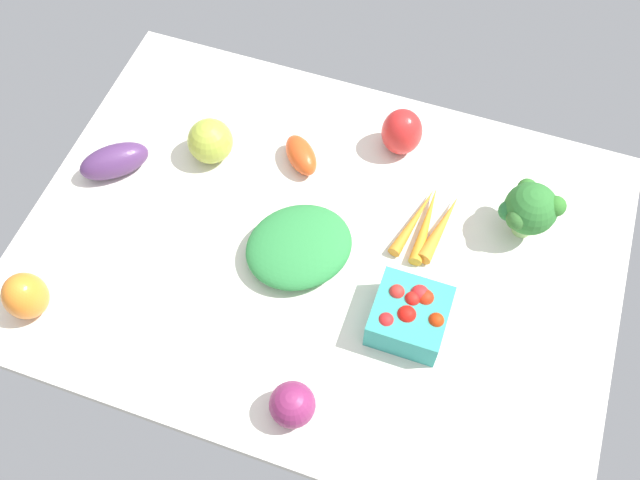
{
  "coord_description": "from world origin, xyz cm",
  "views": [
    {
      "loc": [
        -20.99,
        60.47,
        113.1
      ],
      "look_at": [
        0.0,
        0.0,
        4.0
      ],
      "focal_mm": 40.79,
      "sensor_mm": 36.0,
      "label": 1
    }
  ],
  "objects_px": {
    "broccoli_head": "(530,209)",
    "heirloom_tomato_green": "(210,141)",
    "carrot_bunch": "(429,224)",
    "red_onion_center": "(292,405)",
    "leafy_greens_clump": "(299,246)",
    "bell_pepper_red": "(402,132)",
    "roma_tomato": "(301,155)",
    "berry_basket": "(410,315)",
    "eggplant": "(114,161)",
    "bell_pepper_orange": "(25,296)"
  },
  "relations": [
    {
      "from": "eggplant",
      "to": "berry_basket",
      "type": "relative_size",
      "value": 1.08
    },
    {
      "from": "roma_tomato",
      "to": "berry_basket",
      "type": "relative_size",
      "value": 0.78
    },
    {
      "from": "heirloom_tomato_green",
      "to": "broccoli_head",
      "type": "bearing_deg",
      "value": -177.44
    },
    {
      "from": "leafy_greens_clump",
      "to": "bell_pepper_red",
      "type": "height_order",
      "value": "bell_pepper_red"
    },
    {
      "from": "carrot_bunch",
      "to": "bell_pepper_red",
      "type": "relative_size",
      "value": 1.75
    },
    {
      "from": "roma_tomato",
      "to": "red_onion_center",
      "type": "height_order",
      "value": "red_onion_center"
    },
    {
      "from": "red_onion_center",
      "to": "heirloom_tomato_green",
      "type": "distance_m",
      "value": 0.52
    },
    {
      "from": "leafy_greens_clump",
      "to": "berry_basket",
      "type": "distance_m",
      "value": 0.23
    },
    {
      "from": "bell_pepper_orange",
      "to": "eggplant",
      "type": "xyz_separation_m",
      "value": [
        -0.0,
        -0.3,
        -0.01
      ]
    },
    {
      "from": "carrot_bunch",
      "to": "bell_pepper_orange",
      "type": "height_order",
      "value": "bell_pepper_orange"
    },
    {
      "from": "broccoli_head",
      "to": "berry_basket",
      "type": "relative_size",
      "value": 0.98
    },
    {
      "from": "roma_tomato",
      "to": "bell_pepper_orange",
      "type": "height_order",
      "value": "bell_pepper_orange"
    },
    {
      "from": "roma_tomato",
      "to": "bell_pepper_orange",
      "type": "distance_m",
      "value": 0.54
    },
    {
      "from": "bell_pepper_orange",
      "to": "berry_basket",
      "type": "xyz_separation_m",
      "value": [
        -0.6,
        -0.18,
        -0.01
      ]
    },
    {
      "from": "eggplant",
      "to": "broccoli_head",
      "type": "bearing_deg",
      "value": 147.02
    },
    {
      "from": "bell_pepper_orange",
      "to": "eggplant",
      "type": "bearing_deg",
      "value": -90.42
    },
    {
      "from": "bell_pepper_red",
      "to": "eggplant",
      "type": "bearing_deg",
      "value": 25.02
    },
    {
      "from": "carrot_bunch",
      "to": "roma_tomato",
      "type": "xyz_separation_m",
      "value": [
        0.26,
        -0.06,
        0.01
      ]
    },
    {
      "from": "carrot_bunch",
      "to": "heirloom_tomato_green",
      "type": "xyz_separation_m",
      "value": [
        0.43,
        -0.02,
        0.03
      ]
    },
    {
      "from": "leafy_greens_clump",
      "to": "berry_basket",
      "type": "bearing_deg",
      "value": 162.97
    },
    {
      "from": "red_onion_center",
      "to": "bell_pepper_red",
      "type": "height_order",
      "value": "bell_pepper_red"
    },
    {
      "from": "bell_pepper_orange",
      "to": "berry_basket",
      "type": "bearing_deg",
      "value": -163.55
    },
    {
      "from": "leafy_greens_clump",
      "to": "heirloom_tomato_green",
      "type": "bearing_deg",
      "value": -33.18
    },
    {
      "from": "bell_pepper_red",
      "to": "roma_tomato",
      "type": "bearing_deg",
      "value": 30.15
    },
    {
      "from": "heirloom_tomato_green",
      "to": "roma_tomato",
      "type": "bearing_deg",
      "value": -167.25
    },
    {
      "from": "leafy_greens_clump",
      "to": "roma_tomato",
      "type": "distance_m",
      "value": 0.2
    },
    {
      "from": "red_onion_center",
      "to": "roma_tomato",
      "type": "bearing_deg",
      "value": -71.65
    },
    {
      "from": "bell_pepper_red",
      "to": "berry_basket",
      "type": "height_order",
      "value": "bell_pepper_red"
    },
    {
      "from": "broccoli_head",
      "to": "heirloom_tomato_green",
      "type": "distance_m",
      "value": 0.59
    },
    {
      "from": "broccoli_head",
      "to": "heirloom_tomato_green",
      "type": "xyz_separation_m",
      "value": [
        0.59,
        0.03,
        -0.03
      ]
    },
    {
      "from": "bell_pepper_orange",
      "to": "carrot_bunch",
      "type": "bearing_deg",
      "value": -147.62
    },
    {
      "from": "broccoli_head",
      "to": "bell_pepper_red",
      "type": "xyz_separation_m",
      "value": [
        0.26,
        -0.11,
        -0.02
      ]
    },
    {
      "from": "berry_basket",
      "to": "eggplant",
      "type": "bearing_deg",
      "value": -11.65
    },
    {
      "from": "bell_pepper_red",
      "to": "heirloom_tomato_green",
      "type": "distance_m",
      "value": 0.36
    },
    {
      "from": "berry_basket",
      "to": "bell_pepper_red",
      "type": "bearing_deg",
      "value": -71.96
    },
    {
      "from": "carrot_bunch",
      "to": "leafy_greens_clump",
      "type": "bearing_deg",
      "value": 32.61
    },
    {
      "from": "leafy_greens_clump",
      "to": "bell_pepper_red",
      "type": "bearing_deg",
      "value": -109.64
    },
    {
      "from": "leafy_greens_clump",
      "to": "broccoli_head",
      "type": "height_order",
      "value": "broccoli_head"
    },
    {
      "from": "roma_tomato",
      "to": "red_onion_center",
      "type": "xyz_separation_m",
      "value": [
        -0.15,
        0.46,
        0.01
      ]
    },
    {
      "from": "carrot_bunch",
      "to": "berry_basket",
      "type": "relative_size",
      "value": 1.41
    },
    {
      "from": "carrot_bunch",
      "to": "bell_pepper_red",
      "type": "distance_m",
      "value": 0.19
    },
    {
      "from": "carrot_bunch",
      "to": "red_onion_center",
      "type": "height_order",
      "value": "red_onion_center"
    },
    {
      "from": "bell_pepper_red",
      "to": "bell_pepper_orange",
      "type": "bearing_deg",
      "value": 47.27
    },
    {
      "from": "red_onion_center",
      "to": "heirloom_tomato_green",
      "type": "bearing_deg",
      "value": -52.87
    },
    {
      "from": "leafy_greens_clump",
      "to": "bell_pepper_orange",
      "type": "xyz_separation_m",
      "value": [
        0.39,
        0.24,
        0.02
      ]
    },
    {
      "from": "red_onion_center",
      "to": "eggplant",
      "type": "xyz_separation_m",
      "value": [
        0.47,
        -0.33,
        -0.01
      ]
    },
    {
      "from": "roma_tomato",
      "to": "eggplant",
      "type": "xyz_separation_m",
      "value": [
        0.32,
        0.13,
        0.01
      ]
    },
    {
      "from": "bell_pepper_orange",
      "to": "eggplant",
      "type": "relative_size",
      "value": 0.7
    },
    {
      "from": "broccoli_head",
      "to": "leafy_greens_clump",
      "type": "bearing_deg",
      "value": 26.32
    },
    {
      "from": "leafy_greens_clump",
      "to": "red_onion_center",
      "type": "xyz_separation_m",
      "value": [
        -0.09,
        0.27,
        0.01
      ]
    }
  ]
}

